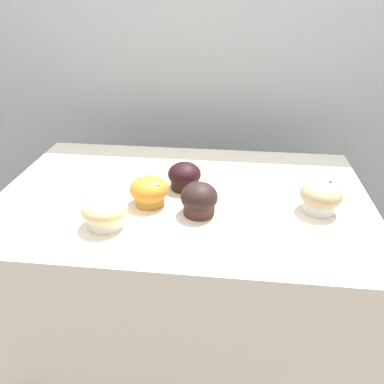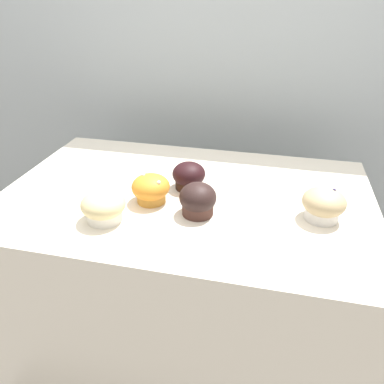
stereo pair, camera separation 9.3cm
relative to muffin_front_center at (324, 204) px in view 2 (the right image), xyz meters
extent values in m
cube|color=#A8B2B7|center=(-0.35, 0.65, -0.05)|extent=(3.20, 0.10, 1.80)
cube|color=silver|center=(-0.35, 0.05, -0.50)|extent=(1.00, 0.64, 0.91)
cylinder|color=silver|center=(0.00, 0.00, -0.02)|extent=(0.08, 0.08, 0.05)
ellipsoid|color=tan|center=(0.00, 0.00, 0.01)|extent=(0.10, 0.10, 0.07)
sphere|color=navy|center=(0.02, 0.01, 0.04)|extent=(0.01, 0.01, 0.01)
cylinder|color=#462A23|center=(-0.30, -0.05, -0.02)|extent=(0.08, 0.08, 0.05)
ellipsoid|color=black|center=(-0.30, -0.05, 0.01)|extent=(0.09, 0.09, 0.07)
cylinder|color=white|center=(-0.51, -0.12, -0.02)|extent=(0.08, 0.08, 0.04)
ellipsoid|color=#DAC689|center=(-0.51, -0.12, 0.00)|extent=(0.11, 0.11, 0.06)
cylinder|color=#C38431|center=(-0.43, -0.01, -0.02)|extent=(0.07, 0.07, 0.04)
ellipsoid|color=orange|center=(-0.43, -0.01, 0.00)|extent=(0.10, 0.10, 0.06)
sphere|color=white|center=(-0.45, -0.01, 0.03)|extent=(0.01, 0.01, 0.01)
sphere|color=white|center=(-0.40, -0.03, 0.03)|extent=(0.01, 0.01, 0.01)
cylinder|color=black|center=(-0.35, 0.08, -0.02)|extent=(0.08, 0.08, 0.04)
ellipsoid|color=black|center=(-0.35, 0.08, 0.00)|extent=(0.09, 0.09, 0.06)
camera|label=1|loc=(-0.23, -0.83, 0.46)|focal=35.00mm
camera|label=2|loc=(-0.13, -0.81, 0.46)|focal=35.00mm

